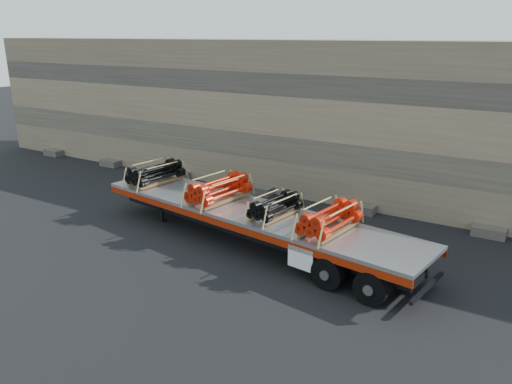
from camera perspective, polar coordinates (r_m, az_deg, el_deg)
ground at (r=18.48m, az=1.01°, el=-5.50°), size 120.00×120.00×0.00m
rock_wall at (r=23.15m, az=9.30°, el=8.07°), size 44.00×3.00×7.00m
trailer at (r=17.95m, az=-0.62°, el=-3.96°), size 13.33×4.37×1.31m
bundle_front at (r=21.15m, az=-11.39°, el=2.08°), size 1.45×2.41×0.81m
bundle_midfront at (r=18.56m, az=-4.25°, el=0.29°), size 1.55×2.58×0.86m
bundle_midrear at (r=16.95m, az=2.21°, el=-1.68°), size 1.24×2.07×0.69m
bundle_rear at (r=15.80m, az=8.42°, el=-3.11°), size 1.45×2.42×0.81m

